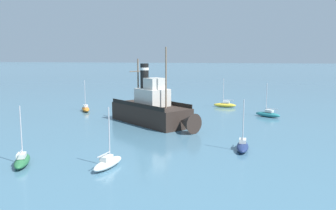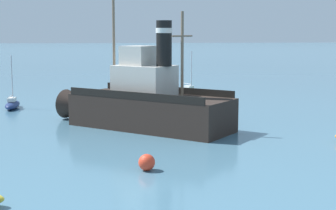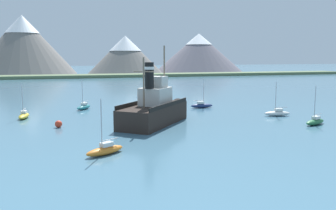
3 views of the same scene
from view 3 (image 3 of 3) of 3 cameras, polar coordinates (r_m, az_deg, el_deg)
The scene contains 11 objects.
ground_plane at distance 45.40m, azimuth -1.71°, elevation -2.98°, with size 600.00×600.00×0.00m, color #477289.
mountain_ridge at distance 184.29m, azimuth -16.75°, elevation 8.64°, with size 175.82×56.84×28.41m.
shoreline_strip at distance 149.29m, azimuth -12.46°, elevation 4.56°, with size 240.00×12.00×1.20m, color #5B704C.
old_tugboat at distance 45.22m, azimuth -1.97°, elevation -0.67°, with size 11.85×13.19×9.90m.
sailboat_teal at distance 59.07m, azimuth -13.36°, elevation -0.27°, with size 2.97×3.79×4.90m.
sailboat_orange at distance 31.63m, azimuth -10.07°, elevation -7.08°, with size 3.85×2.84×4.90m.
sailboat_green at distance 48.21m, azimuth 22.54°, elevation -2.43°, with size 3.93×2.50×4.90m.
sailboat_white at distance 53.44m, azimuth 17.12°, elevation -1.23°, with size 3.95×1.87×4.90m.
sailboat_navy at distance 59.41m, azimuth 5.42°, elevation -0.04°, with size 3.84×1.24×4.90m.
sailboat_yellow at distance 52.89m, azimuth -22.12°, elevation -1.55°, with size 1.60×3.91×4.90m.
mooring_buoy at distance 44.74m, azimuth -17.16°, elevation -2.93°, with size 0.86×0.86×0.86m, color red.
Camera 3 is at (-11.69, -43.05, 8.47)m, focal length 38.00 mm.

